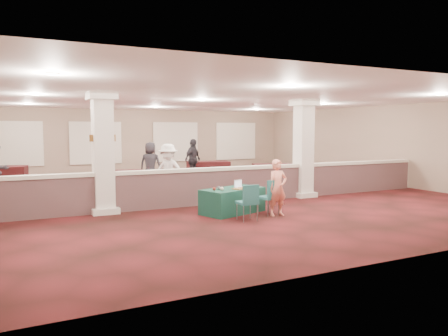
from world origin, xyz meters
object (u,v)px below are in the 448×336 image
woman (278,188)px  far_table_back_right (208,170)px  far_table_back_center (120,180)px  attendee_d (151,164)px  conf_chair_side (249,199)px  near_table (233,201)px  attendee_c (193,160)px  far_table_front_right (274,172)px  far_table_front_center (213,177)px  far_table_front_left (57,194)px  conf_chair_main (271,194)px  attendee_b (168,172)px

woman → far_table_back_right: woman is taller
far_table_back_center → attendee_d: size_ratio=0.97×
far_table_back_right → conf_chair_side: bearing=-108.5°
near_table → far_table_back_center: (-1.58, 6.20, 0.01)m
far_table_back_right → attendee_c: (-1.00, -0.57, 0.53)m
far_table_back_center → far_table_back_right: size_ratio=0.89×
far_table_front_right → attendee_d: attendee_d is taller
far_table_back_right → far_table_front_center: bearing=-111.2°
far_table_front_left → far_table_front_center: far_table_front_center is taller
far_table_front_left → attendee_c: attendee_c is taller
conf_chair_side → far_table_front_left: size_ratio=0.52×
conf_chair_side → far_table_front_left: (-3.95, 4.41, -0.18)m
conf_chair_side → conf_chair_main: bearing=26.6°
far_table_front_left → far_table_back_center: far_table_front_left is taller
conf_chair_side → attendee_d: 7.62m
far_table_back_right → far_table_back_center: bearing=-158.0°
far_table_front_right → attendee_b: 6.67m
conf_chair_side → far_table_back_center: size_ratio=0.53×
near_table → attendee_d: 6.53m
woman → far_table_back_right: size_ratio=0.77×
conf_chair_side → attendee_b: 4.17m
far_table_front_center → conf_chair_main: bearing=-100.3°
near_table → far_table_front_right: 7.93m
far_table_front_right → attendee_c: size_ratio=0.97×
conf_chair_main → attendee_b: size_ratio=0.52×
conf_chair_side → far_table_front_right: bearing=55.8°
far_table_front_right → conf_chair_side: bearing=-126.8°
conf_chair_main → far_table_back_center: bearing=98.4°
woman → attendee_d: bearing=99.8°
woman → far_table_back_right: (2.05, 8.87, -0.34)m
far_table_front_left → attendee_d: attendee_d is taller
far_table_back_right → attendee_c: attendee_c is taller
far_table_front_left → conf_chair_side: bearing=-48.2°
far_table_front_right → attendee_b: attendee_b is taller
conf_chair_main → far_table_front_left: size_ratio=0.53×
conf_chair_side → far_table_front_left: bearing=134.5°
far_table_back_right → attendee_b: attendee_b is taller
woman → attendee_c: 8.37m
woman → attendee_b: 4.18m
woman → far_table_front_left: woman is taller
far_table_front_right → attendee_d: bearing=174.8°
attendee_c → far_table_back_center: bearing=165.4°
far_table_back_right → attendee_d: (-3.20, -1.52, 0.48)m
conf_chair_side → attendee_c: (2.06, 8.56, 0.38)m
far_table_back_center → attendee_d: 1.43m
far_table_front_left → attendee_b: (3.33, -0.30, 0.53)m
near_table → attendee_c: attendee_c is taller
conf_chair_main → far_table_back_right: bearing=65.8°
far_table_front_left → far_table_front_right: size_ratio=0.98×
conf_chair_main → attendee_d: attendee_d is taller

